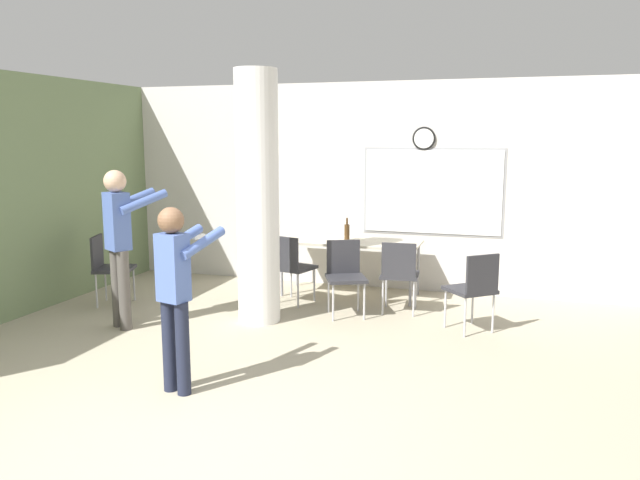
{
  "coord_description": "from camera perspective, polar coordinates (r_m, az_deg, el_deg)",
  "views": [
    {
      "loc": [
        2.0,
        -3.31,
        2.09
      ],
      "look_at": [
        0.22,
        2.3,
        1.1
      ],
      "focal_mm": 35.0,
      "sensor_mm": 36.0,
      "label": 1
    }
  ],
  "objects": [
    {
      "name": "chair_by_left_wall",
      "position": [
        8.17,
        -18.77,
        -2.12
      ],
      "size": [
        0.56,
        0.56,
        0.87
      ],
      "color": "#2D2D33",
      "rests_on": "ground_plane"
    },
    {
      "name": "support_pillar",
      "position": [
        6.94,
        -5.73,
        3.8
      ],
      "size": [
        0.47,
        0.47,
        2.8
      ],
      "color": "white",
      "rests_on": "ground_plane"
    },
    {
      "name": "person_playing_front",
      "position": [
        5.15,
        -13.05,
        -4.01
      ],
      "size": [
        0.44,
        0.64,
        1.53
      ],
      "color": "#1E2338",
      "rests_on": "ground_plane"
    },
    {
      "name": "folding_table",
      "position": [
        8.15,
        2.79,
        -0.37
      ],
      "size": [
        1.81,
        0.73,
        0.73
      ],
      "color": "beige",
      "rests_on": "ground_plane"
    },
    {
      "name": "chair_mid_room",
      "position": [
        6.83,
        13.91,
        -4.1
      ],
      "size": [
        0.62,
        0.62,
        0.87
      ],
      "color": "#2D2D33",
      "rests_on": "ground_plane"
    },
    {
      "name": "ground_plane",
      "position": [
        4.39,
        -12.59,
        -19.07
      ],
      "size": [
        24.0,
        24.0,
        0.0
      ],
      "primitive_type": "plane",
      "color": "#ADA389"
    },
    {
      "name": "wall_back",
      "position": [
        8.63,
        4.26,
        4.93
      ],
      "size": [
        8.0,
        0.15,
        2.8
      ],
      "color": "silver",
      "rests_on": "ground_plane"
    },
    {
      "name": "chair_table_front",
      "position": [
        7.3,
        2.31,
        -2.95
      ],
      "size": [
        0.59,
        0.59,
        0.87
      ],
      "color": "#2D2D33",
      "rests_on": "ground_plane"
    },
    {
      "name": "wall_left_accent",
      "position": [
        8.03,
        -25.81,
        3.67
      ],
      "size": [
        0.12,
        7.0,
        2.8
      ],
      "color": "#6B7F56",
      "rests_on": "ground_plane"
    },
    {
      "name": "person_watching_back",
      "position": [
        7.04,
        -17.79,
        0.33
      ],
      "size": [
        0.6,
        0.69,
        1.73
      ],
      "color": "#514C47",
      "rests_on": "ground_plane"
    },
    {
      "name": "chair_table_right",
      "position": [
        7.4,
        7.28,
        -2.86
      ],
      "size": [
        0.48,
        0.48,
        0.87
      ],
      "color": "#2D2D33",
      "rests_on": "ground_plane"
    },
    {
      "name": "bottle_on_table",
      "position": [
        8.17,
        2.48,
        0.78
      ],
      "size": [
        0.07,
        0.07,
        0.29
      ],
      "color": "#4C3319",
      "rests_on": "folding_table"
    },
    {
      "name": "chair_table_left",
      "position": [
        7.77,
        -2.67,
        -2.19
      ],
      "size": [
        0.54,
        0.54,
        0.87
      ],
      "color": "#2D2D33",
      "rests_on": "ground_plane"
    }
  ]
}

